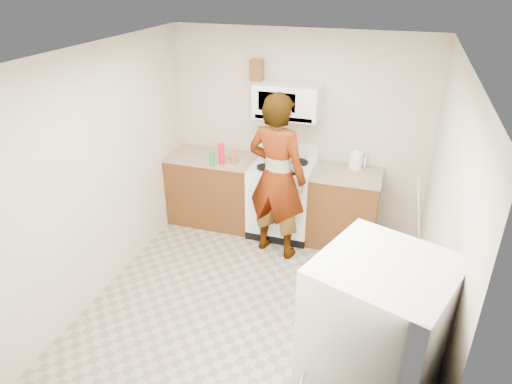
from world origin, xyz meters
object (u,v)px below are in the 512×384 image
at_px(person, 277,177).
at_px(kettle, 356,160).
at_px(saucepan, 271,153).
at_px(microwave, 287,101).
at_px(gas_range, 282,198).
at_px(fridge, 370,378).

height_order(person, kettle, person).
bearing_deg(saucepan, microwave, -0.63).
xyz_separation_m(gas_range, kettle, (0.85, 0.19, 0.55)).
height_order(fridge, kettle, fridge).
bearing_deg(person, kettle, -127.61).
height_order(microwave, fridge, microwave).
xyz_separation_m(fridge, saucepan, (-1.50, 2.99, 0.17)).
bearing_deg(microwave, person, -85.09).
distance_m(microwave, kettle, 1.08).
height_order(microwave, saucepan, microwave).
bearing_deg(person, saucepan, -54.93).
relative_size(gas_range, person, 0.58).
distance_m(gas_range, fridge, 3.17).
distance_m(microwave, fridge, 3.38).
distance_m(person, kettle, 1.03).
bearing_deg(person, fridge, 131.18).
bearing_deg(gas_range, fridge, -65.32).
xyz_separation_m(person, kettle, (0.80, 0.65, 0.05)).
bearing_deg(saucepan, kettle, 3.15).
distance_m(person, fridge, 2.72).
distance_m(kettle, saucepan, 1.04).
distance_m(gas_range, person, 0.68).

